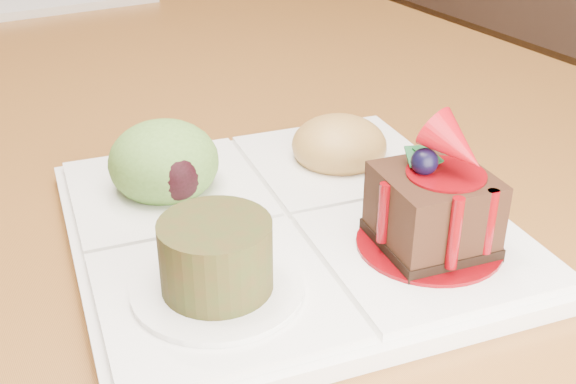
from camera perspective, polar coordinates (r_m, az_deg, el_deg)
dining_table at (r=1.07m, az=-18.30°, el=8.80°), size 1.00×1.80×0.75m
sampler_plate at (r=0.50m, az=-0.41°, el=-1.09°), size 0.33×0.33×0.11m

